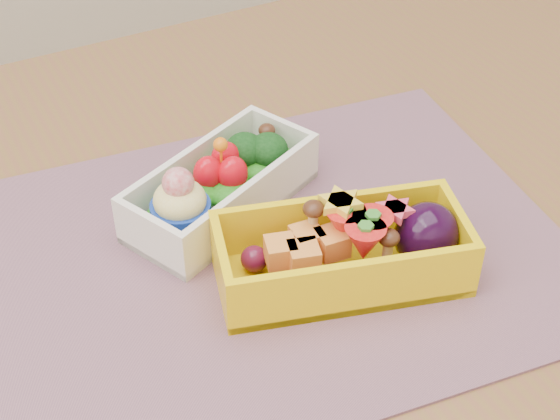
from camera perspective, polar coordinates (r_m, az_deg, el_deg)
name	(u,v)px	position (r m, az deg, el deg)	size (l,w,h in m)	color
table	(283,320)	(0.77, 0.22, -7.49)	(1.20, 0.80, 0.75)	brown
placemat	(275,252)	(0.69, -0.36, -2.89)	(0.47, 0.36, 0.00)	#8A5F64
bento_white	(221,186)	(0.72, -4.04, 1.60)	(0.19, 0.14, 0.07)	white
bento_yellow	(347,251)	(0.65, 4.59, -2.77)	(0.21, 0.13, 0.06)	yellow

